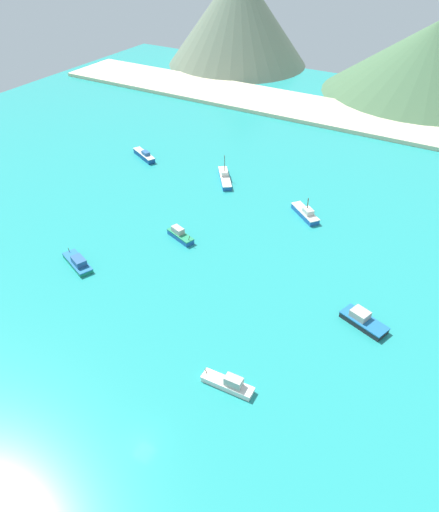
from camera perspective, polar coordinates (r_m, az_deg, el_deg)
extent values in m
cube|color=teal|center=(83.80, 3.51, -6.06)|extent=(260.00, 280.00, 0.50)
cube|color=#1E5BA8|center=(108.17, 10.13, 4.94)|extent=(8.13, 7.09, 1.10)
cube|color=white|center=(107.83, 10.16, 5.24)|extent=(8.29, 7.24, 0.20)
cube|color=beige|center=(106.72, 10.49, 5.26)|extent=(2.97, 2.86, 1.15)
cylinder|color=#4C3823|center=(106.17, 10.46, 6.21)|extent=(0.19, 0.19, 2.39)
cube|color=#198466|center=(96.07, -16.51, -0.83)|extent=(8.57, 5.57, 0.72)
cube|color=#1E669E|center=(95.80, -16.56, -0.61)|extent=(8.74, 5.68, 0.20)
cube|color=#28568C|center=(94.59, -16.39, -0.57)|extent=(3.68, 3.04, 1.22)
cylinder|color=#4C3823|center=(98.46, -17.46, 0.61)|extent=(0.47, 0.29, 0.99)
cube|color=silver|center=(71.55, 0.95, -15.07)|extent=(7.83, 2.30, 0.78)
cube|color=white|center=(71.17, 0.95, -14.82)|extent=(7.99, 2.35, 0.20)
cube|color=#B2ADA3|center=(70.26, 1.69, -14.69)|extent=(2.63, 1.58, 1.45)
cylinder|color=#4C3823|center=(71.85, -1.60, -13.59)|extent=(0.49, 0.14, 1.07)
cube|color=#232328|center=(83.31, 16.77, -7.60)|extent=(8.30, 5.44, 0.95)
cube|color=#1E669E|center=(82.92, 16.84, -7.32)|extent=(8.47, 5.55, 0.20)
cube|color=#B2ADA3|center=(82.77, 16.39, -6.63)|extent=(3.43, 3.11, 1.22)
cube|color=#14478C|center=(134.17, -8.95, 11.68)|extent=(8.97, 5.65, 1.24)
cube|color=white|center=(133.87, -8.97, 11.96)|extent=(9.15, 5.77, 0.20)
cube|color=#28568C|center=(132.71, -8.77, 12.01)|extent=(2.82, 2.36, 0.88)
cube|color=#1E5BA8|center=(121.06, 0.64, 9.18)|extent=(8.15, 10.05, 1.01)
cube|color=white|center=(120.78, 0.64, 9.43)|extent=(8.31, 10.25, 0.20)
cube|color=beige|center=(121.68, 0.57, 10.00)|extent=(3.46, 3.91, 1.12)
cylinder|color=#4C3823|center=(116.20, 0.91, 8.59)|extent=(0.45, 0.55, 1.37)
cylinder|color=#4C3823|center=(119.86, 0.61, 10.97)|extent=(0.14, 0.14, 4.13)
cube|color=#1E5BA8|center=(99.41, -4.65, 2.29)|extent=(6.89, 4.01, 1.03)
cube|color=#238C5B|center=(99.06, -4.67, 2.58)|extent=(7.02, 4.09, 0.20)
cube|color=#B2ADA3|center=(99.24, -4.98, 3.11)|extent=(3.07, 2.30, 1.17)
cylinder|color=#4C3823|center=(96.73, -3.62, 2.14)|extent=(0.61, 0.31, 1.40)
cube|color=beige|center=(162.42, 19.61, 14.57)|extent=(247.00, 24.23, 1.20)
cone|color=#60705B|center=(216.14, 2.23, 26.66)|extent=(57.86, 57.86, 37.13)
cone|color=#476B47|center=(192.40, 23.86, 20.66)|extent=(71.52, 71.52, 24.63)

